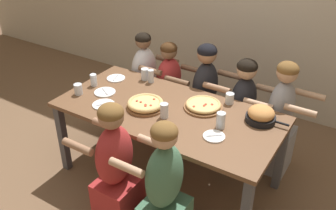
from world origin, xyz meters
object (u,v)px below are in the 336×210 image
Objects in this scene: diner_far_midleft at (169,93)px; empty_plate_a at (214,136)px; empty_plate_c at (104,105)px; diner_far_right at (279,122)px; empty_plate_d at (105,92)px; drinking_glass_e at (94,80)px; diner_near_center at (116,173)px; drinking_glass_a at (151,76)px; drinking_glass_d at (221,120)px; pizza_board_main at (145,104)px; drinking_glass_f at (164,111)px; drinking_glass_g at (145,75)px; drinking_glass_c at (230,99)px; diner_far_midright at (242,114)px; empty_plate_b at (116,78)px; diner_near_midright at (164,195)px; pizza_board_second at (203,105)px; diner_far_left at (145,85)px; skillet_bowl at (261,115)px; diner_far_center at (205,100)px; drinking_glass_b at (78,89)px.

empty_plate_a is at bearing 48.01° from diner_far_midleft.
diner_far_right reaches higher than empty_plate_c.
drinking_glass_e is (-0.20, 0.06, 0.06)m from empty_plate_d.
drinking_glass_a is at bearing 19.79° from diner_near_center.
empty_plate_a is 1.34m from diner_far_midleft.
diner_far_midleft is (-0.96, 0.72, -0.36)m from drinking_glass_d.
pizza_board_main is 2.65× the size of drinking_glass_f.
diner_near_center is (0.48, -1.11, -0.30)m from drinking_glass_g.
drinking_glass_f reaches higher than drinking_glass_c.
diner_far_midright is at bearing 33.86° from empty_plate_d.
pizza_board_main is 0.72m from drinking_glass_d.
drinking_glass_e is (-0.09, -0.23, 0.06)m from empty_plate_b.
drinking_glass_f is (0.59, 0.12, 0.05)m from empty_plate_c.
drinking_glass_d is (1.32, -0.25, 0.06)m from empty_plate_b.
diner_near_center is at bearing -129.14° from drinking_glass_d.
drinking_glass_c is at bearing -0.40° from diner_near_midright.
pizza_board_main reaches higher than pizza_board_second.
diner_far_left is 1.60m from diner_near_center.
empty_plate_a is at bearing -4.58° from drinking_glass_f.
diner_far_midleft is (0.01, 0.33, -0.35)m from drinking_glass_a.
diner_far_left is at bearing 125.94° from pizza_board_main.
drinking_glass_g is at bearing 88.37° from empty_plate_c.
skillet_bowl is 1.68m from drinking_glass_e.
diner_far_midleft is (0.11, 0.96, -0.29)m from empty_plate_c.
diner_far_center is (0.91, 0.70, -0.30)m from drinking_glass_e.
drinking_glass_f is at bearing -23.58° from empty_plate_b.
drinking_glass_c is 0.58m from diner_far_center.
diner_far_midleft is at bearing 88.31° from drinking_glass_a.
diner_near_center is at bearing 90.00° from diner_near_midright.
diner_near_center is 1.51m from diner_far_midright.
drinking_glass_f is at bearing 11.97° from empty_plate_c.
empty_plate_c is 1.55× the size of drinking_glass_f.
diner_far_right is at bearing 66.91° from drinking_glass_d.
skillet_bowl is 0.38m from drinking_glass_c.
diner_far_center is at bearing -2.78° from diner_near_center.
empty_plate_a is 1.28× the size of drinking_glass_d.
drinking_glass_f is 0.11× the size of diner_near_midright.
drinking_glass_a is 0.86m from drinking_glass_c.
drinking_glass_a is at bearing 133.85° from drinking_glass_f.
drinking_glass_b is 1.45m from drinking_glass_c.
diner_near_center is (0.84, -0.72, -0.30)m from drinking_glass_e.
diner_far_midright is at bearing 95.68° from drinking_glass_d.
diner_far_left is (0.13, 0.92, -0.32)m from drinking_glass_b.
diner_near_center is at bearing 26.68° from diner_far_left.
drinking_glass_g is (-0.33, 0.47, 0.02)m from pizza_board_main.
empty_plate_c is 1.55× the size of drinking_glass_a.
pizza_board_second is at bearing 9.90° from diner_near_midright.
diner_far_right is at bearing 71.62° from empty_plate_a.
drinking_glass_c is 0.09× the size of diner_far_right.
diner_near_midright is (0.39, -1.43, -0.01)m from diner_far_center.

